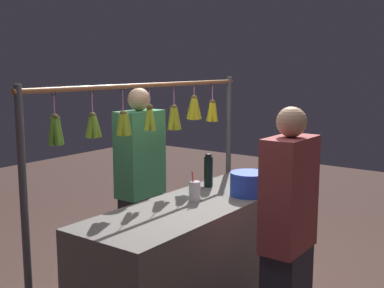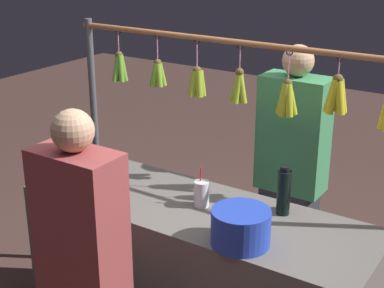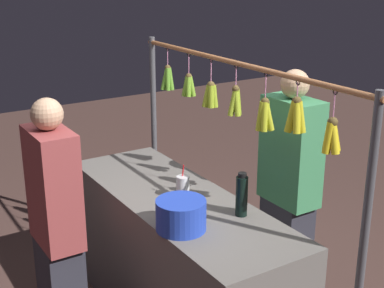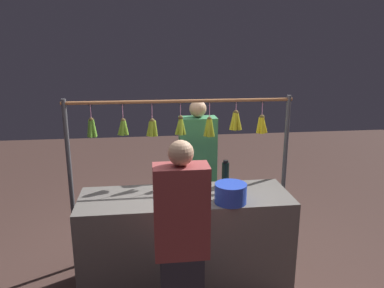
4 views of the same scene
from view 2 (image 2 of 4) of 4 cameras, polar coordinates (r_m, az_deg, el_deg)
The scene contains 7 objects.
market_counter at distance 3.23m, azimuth 0.43°, elevation -13.35°, with size 1.89×0.63×0.90m, color #66605B.
display_rack at distance 3.19m, azimuth 4.97°, elevation 2.23°, with size 2.20×0.12×1.72m.
water_bottle at distance 2.93m, azimuth 9.00°, elevation -4.62°, with size 0.07×0.07×0.26m.
blue_bucket at distance 2.65m, azimuth 4.81°, elevation -8.14°, with size 0.27×0.27×0.17m, color blue.
drink_cup at distance 2.99m, azimuth 0.94°, elevation -4.89°, with size 0.08×0.08×0.21m.
vendor_person at distance 3.53m, azimuth 9.63°, elevation -3.82°, with size 0.39×0.21×1.65m.
customer_person at distance 2.63m, azimuth -10.50°, elevation -13.67°, with size 0.38×0.21×1.59m.
Camera 2 is at (-1.45, 2.26, 2.25)m, focal length 54.32 mm.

